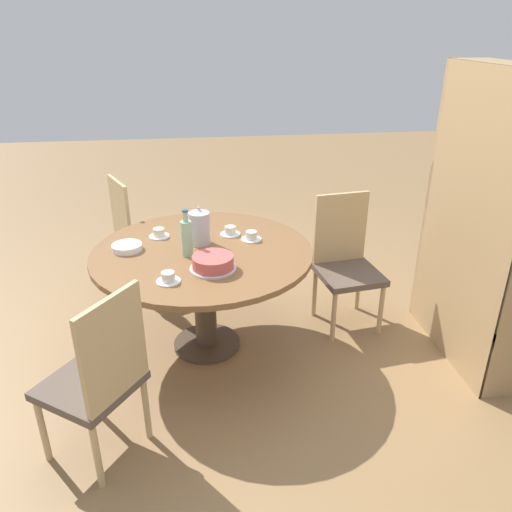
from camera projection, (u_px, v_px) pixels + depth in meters
ground_plane at (207, 345)px, 3.47m from camera, size 14.00×14.00×0.00m
dining_table at (203, 267)px, 3.21m from camera, size 1.40×1.40×0.73m
chair_a at (346, 261)px, 3.57m from camera, size 0.47×0.47×0.95m
chair_b at (139, 234)px, 4.03m from camera, size 0.56×0.56×0.95m
chair_c at (99, 377)px, 2.40m from camera, size 0.59×0.59×0.95m
bookshelf at (480, 228)px, 3.06m from camera, size 1.01×0.28×1.84m
coffee_pot at (200, 227)px, 3.20m from camera, size 0.14×0.14×0.25m
water_bottle at (187, 237)px, 3.04m from camera, size 0.07×0.07×0.30m
cake_main at (213, 263)px, 2.90m from camera, size 0.27×0.27×0.08m
cup_a at (251, 236)px, 3.30m from camera, size 0.14×0.14×0.06m
cup_b at (159, 234)px, 3.35m from camera, size 0.14×0.14×0.06m
cup_c at (168, 278)px, 2.76m from camera, size 0.14×0.14×0.06m
cup_d at (230, 231)px, 3.38m from camera, size 0.14×0.14×0.06m
plate_stack at (127, 247)px, 3.15m from camera, size 0.19×0.19×0.04m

